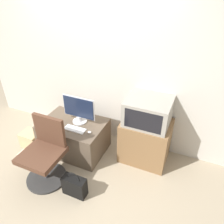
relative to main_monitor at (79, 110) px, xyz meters
The scene contains 12 objects.
ground_plane 1.10m from the main_monitor, 86.65° to the right, with size 12.00×12.00×0.00m, color tan.
wall_back 0.76m from the main_monitor, 84.75° to the left, with size 4.40×0.05×2.60m.
desk 0.50m from the main_monitor, 139.82° to the right, with size 0.98×0.69×0.53m.
side_stand 1.11m from the main_monitor, 10.89° to the left, with size 0.71×0.55×0.67m.
main_monitor is the anchor object (origin of this frame).
keyboard 0.30m from the main_monitor, 80.12° to the right, with size 0.33×0.13×0.01m.
mouse 0.39m from the main_monitor, 34.89° to the right, with size 0.06×0.04×0.03m.
crt_tv 1.04m from the main_monitor, 12.16° to the left, with size 0.62×0.56×0.37m.
office_chair 0.81m from the main_monitor, 100.50° to the right, with size 0.56×0.56×0.92m.
cardboard_box_lower 1.06m from the main_monitor, 161.37° to the right, with size 0.31×0.27×0.25m.
handbag 1.09m from the main_monitor, 65.70° to the right, with size 0.32×0.14×0.39m.
book 1.18m from the main_monitor, 145.65° to the right, with size 0.21×0.16×0.02m.
Camera 1 is at (1.53, -1.54, 2.50)m, focal length 35.00 mm.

